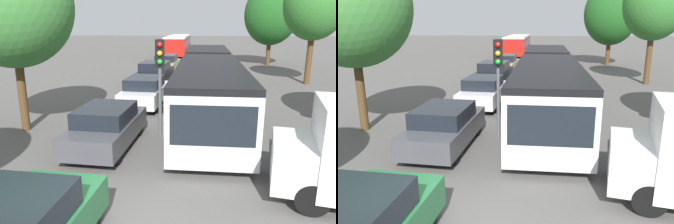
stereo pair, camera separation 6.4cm
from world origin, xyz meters
TOP-DOWN VIEW (x-y plane):
  - articulated_bus at (1.57, 10.66)m, footprint 2.55×16.23m
  - city_bus_rear at (-1.65, 37.14)m, footprint 2.75×11.07m
  - queued_car_graphite at (-1.77, 4.72)m, footprint 1.94×4.08m
  - queued_car_white at (-1.45, 10.32)m, footprint 1.99×4.19m
  - queued_car_black at (-1.72, 15.88)m, footprint 2.12×4.46m
  - queued_car_tan at (-1.57, 21.65)m, footprint 1.99×4.18m
  - traffic_light at (-0.18, 5.92)m, footprint 0.34×0.37m
  - tree_left_mid at (-5.39, 6.18)m, footprint 4.20×4.20m
  - tree_right_mid at (8.25, 17.22)m, footprint 3.83×3.83m
  - tree_right_far at (7.62, 27.28)m, footprint 4.88×4.88m

SIDE VIEW (x-z plane):
  - queued_car_graphite at x=-1.77m, z-range 0.01..1.39m
  - queued_car_tan at x=-1.57m, z-range 0.01..1.43m
  - queued_car_white at x=-1.45m, z-range 0.01..1.43m
  - queued_car_black at x=-1.72m, z-range 0.01..1.52m
  - city_bus_rear at x=-1.65m, z-range 0.19..2.56m
  - articulated_bus at x=1.57m, z-range 0.19..2.59m
  - traffic_light at x=-0.18m, z-range 0.80..4.20m
  - tree_left_mid at x=-5.39m, z-range 1.06..7.68m
  - tree_right_far at x=7.62m, z-range 0.92..8.46m
  - tree_right_mid at x=8.25m, z-range 1.28..8.57m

